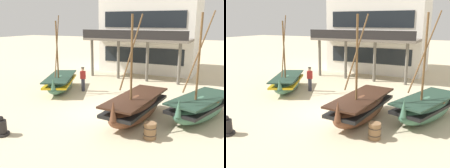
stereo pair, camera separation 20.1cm
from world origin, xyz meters
TOP-DOWN VIEW (x-y plane):
  - ground_plane at (0.00, 0.00)m, footprint 120.00×120.00m
  - fishing_boat_near_left at (-4.88, 2.79)m, footprint 3.33×4.74m
  - fishing_boat_centre_large at (1.84, -0.16)m, footprint 2.01×4.76m
  - fishing_boat_far_right at (4.66, 1.33)m, footprint 2.94×4.60m
  - fisherman_by_hull at (-3.39, 3.40)m, footprint 0.42×0.34m
  - capstan_winch at (-2.75, -4.20)m, footprint 0.63×0.63m
  - wooden_barrel at (3.08, -1.78)m, footprint 0.56×0.56m
  - harbor_building_main at (-1.59, 13.10)m, footprint 9.28×8.04m

SIDE VIEW (x-z plane):
  - ground_plane at x=0.00m, z-range 0.00..0.00m
  - capstan_winch at x=-2.75m, z-range -0.10..0.77m
  - wooden_barrel at x=3.08m, z-range 0.00..0.70m
  - fishing_boat_near_left at x=-4.88m, z-range -1.99..3.18m
  - fishing_boat_far_right at x=4.66m, z-range -1.99..3.28m
  - fishing_boat_centre_large at x=1.84m, z-range -1.87..3.24m
  - fisherman_by_hull at x=-3.39m, z-range -0.01..1.68m
  - harbor_building_main at x=-1.59m, z-range -0.01..9.85m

